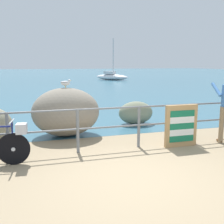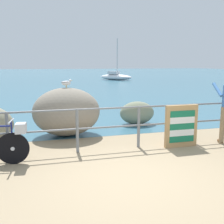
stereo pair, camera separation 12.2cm
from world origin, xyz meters
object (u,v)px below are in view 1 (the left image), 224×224
(folded_deckchair_stack, at_px, (181,126))
(sailboat, at_px, (112,77))
(breakwater_boulder_right, at_px, (136,113))
(breakwater_boulder_main, at_px, (66,112))
(seagull, at_px, (65,83))

(folded_deckchair_stack, distance_m, sailboat, 26.69)
(folded_deckchair_stack, bearing_deg, breakwater_boulder_right, 93.16)
(folded_deckchair_stack, relative_size, breakwater_boulder_main, 0.55)
(breakwater_boulder_main, distance_m, seagull, 0.82)
(seagull, bearing_deg, breakwater_boulder_right, 5.28)
(seagull, relative_size, sailboat, 0.07)
(folded_deckchair_stack, xyz_separation_m, breakwater_boulder_main, (-2.59, 1.83, 0.16))
(seagull, distance_m, sailboat, 25.61)
(seagull, xyz_separation_m, sailboat, (8.41, 24.17, -1.08))
(folded_deckchair_stack, bearing_deg, breakwater_boulder_main, 144.74)
(folded_deckchair_stack, xyz_separation_m, seagull, (-2.57, 1.87, 0.98))
(breakwater_boulder_right, xyz_separation_m, seagull, (-2.42, -0.80, 1.12))
(breakwater_boulder_right, bearing_deg, seagull, -161.70)
(folded_deckchair_stack, bearing_deg, sailboat, 77.36)
(folded_deckchair_stack, relative_size, sailboat, 0.21)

